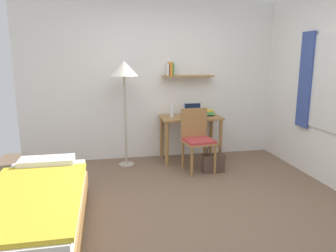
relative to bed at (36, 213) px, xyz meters
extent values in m
plane|color=brown|center=(1.54, 0.29, -0.24)|extent=(5.28, 5.28, 0.00)
cube|color=white|center=(1.54, 2.31, 1.06)|extent=(4.40, 0.05, 2.60)
cube|color=#9E703D|center=(2.04, 2.18, 1.13)|extent=(0.84, 0.22, 0.02)
cube|color=silver|center=(1.70, 2.20, 1.24)|extent=(0.04, 0.15, 0.19)
cube|color=orange|center=(1.75, 2.19, 1.25)|extent=(0.04, 0.17, 0.22)
cube|color=#4CA856|center=(1.79, 2.21, 1.24)|extent=(0.02, 0.13, 0.20)
cube|color=silver|center=(3.53, 0.63, 1.11)|extent=(0.02, 0.87, 1.25)
cube|color=white|center=(3.54, 0.63, 1.11)|extent=(0.01, 0.81, 1.19)
cube|color=#384C93|center=(3.50, 1.18, 1.11)|extent=(0.03, 0.28, 1.35)
cube|color=#9E703D|center=(0.00, -0.01, -0.10)|extent=(0.87, 1.96, 0.28)
cube|color=silver|center=(0.00, -0.01, 0.12)|extent=(0.83, 1.90, 0.16)
cube|color=gold|center=(0.00, -0.13, 0.22)|extent=(0.89, 1.61, 0.04)
cube|color=white|center=(0.00, 0.76, 0.25)|extent=(0.61, 0.28, 0.10)
cube|color=#9E703D|center=(2.04, 1.99, 0.48)|extent=(0.97, 0.56, 0.03)
cylinder|color=#9E703D|center=(1.60, 1.76, 0.11)|extent=(0.06, 0.06, 0.70)
cylinder|color=#9E703D|center=(2.48, 1.76, 0.11)|extent=(0.06, 0.06, 0.70)
cylinder|color=#9E703D|center=(1.60, 2.22, 0.11)|extent=(0.06, 0.06, 0.70)
cylinder|color=#9E703D|center=(2.48, 2.22, 0.11)|extent=(0.06, 0.06, 0.70)
cube|color=#9E703D|center=(2.02, 1.43, 0.20)|extent=(0.49, 0.48, 0.03)
cube|color=#B23838|center=(2.02, 1.43, 0.23)|extent=(0.45, 0.44, 0.04)
cube|color=#9E703D|center=(1.99, 1.62, 0.47)|extent=(0.41, 0.09, 0.43)
cylinder|color=#9E703D|center=(1.86, 1.23, -0.02)|extent=(0.04, 0.04, 0.43)
cylinder|color=#9E703D|center=(2.22, 1.28, -0.02)|extent=(0.04, 0.04, 0.43)
cylinder|color=#9E703D|center=(1.81, 1.58, -0.02)|extent=(0.04, 0.04, 0.43)
cylinder|color=#9E703D|center=(2.18, 1.63, -0.02)|extent=(0.04, 0.04, 0.43)
cylinder|color=#B2A893|center=(0.98, 1.91, -0.23)|extent=(0.24, 0.24, 0.02)
cylinder|color=#B2A893|center=(0.98, 1.91, 0.47)|extent=(0.03, 0.03, 1.38)
cone|color=silver|center=(0.98, 1.91, 1.27)|extent=(0.43, 0.43, 0.22)
cube|color=#B7BABF|center=(2.10, 2.01, 0.50)|extent=(0.30, 0.21, 0.01)
cube|color=#B7BABF|center=(2.10, 2.09, 0.60)|extent=(0.30, 0.04, 0.20)
cube|color=black|center=(2.10, 2.09, 0.60)|extent=(0.27, 0.03, 0.17)
cylinder|color=silver|center=(1.73, 1.98, 0.60)|extent=(0.06, 0.06, 0.21)
cube|color=#333338|center=(2.36, 2.05, 0.50)|extent=(0.18, 0.23, 0.02)
cube|color=#4CA856|center=(2.35, 2.04, 0.53)|extent=(0.20, 0.25, 0.02)
cube|color=#4CA856|center=(2.36, 2.05, 0.55)|extent=(0.18, 0.21, 0.02)
cube|color=gold|center=(2.36, 2.05, 0.57)|extent=(0.16, 0.22, 0.02)
cube|color=#4C382D|center=(2.22, 1.34, -0.10)|extent=(0.33, 0.12, 0.27)
torus|color=#4C382D|center=(2.22, 1.34, 0.08)|extent=(0.22, 0.02, 0.22)
camera|label=1|loc=(0.69, -3.00, 1.44)|focal=34.55mm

